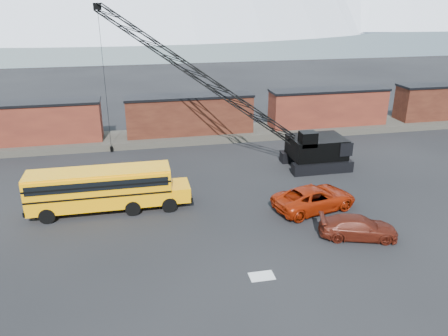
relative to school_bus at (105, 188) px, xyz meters
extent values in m
plane|color=black|center=(8.29, -6.11, -1.79)|extent=(160.00, 160.00, 0.00)
cube|color=silver|center=(8.29, 333.89, 10.21)|extent=(800.00, 80.00, 24.00)
cube|color=#47433A|center=(8.29, 15.89, -1.44)|extent=(120.00, 5.00, 0.70)
cube|color=#491B15|center=(-7.71, 15.89, 0.91)|extent=(13.50, 2.90, 4.00)
cube|color=black|center=(-7.71, 15.89, 2.96)|extent=(13.70, 3.10, 0.25)
cube|color=black|center=(-3.51, 15.89, -0.79)|extent=(2.20, 2.40, 0.60)
cube|color=#4F2416|center=(8.29, 15.89, 0.91)|extent=(13.50, 2.90, 4.00)
cube|color=black|center=(8.29, 15.89, 2.96)|extent=(13.70, 3.10, 0.25)
cube|color=black|center=(4.09, 15.89, -0.79)|extent=(2.20, 2.40, 0.60)
cube|color=black|center=(12.49, 15.89, -0.79)|extent=(2.20, 2.40, 0.60)
cube|color=#491B15|center=(24.29, 15.89, 0.91)|extent=(13.50, 2.90, 4.00)
cube|color=black|center=(24.29, 15.89, 2.96)|extent=(13.70, 3.10, 0.25)
cube|color=black|center=(20.09, 15.89, -0.79)|extent=(2.20, 2.40, 0.60)
cube|color=black|center=(28.49, 15.89, -0.79)|extent=(2.20, 2.40, 0.60)
cube|color=black|center=(36.09, 15.89, -0.79)|extent=(2.20, 2.40, 0.60)
cube|color=silver|center=(8.79, -10.11, -1.78)|extent=(1.40, 0.90, 0.02)
cube|color=#F59B05|center=(-0.35, 0.00, 0.01)|extent=(10.00, 2.50, 2.50)
cube|color=#F59B05|center=(5.25, 0.00, -0.69)|extent=(1.60, 2.30, 1.10)
cube|color=#F59B05|center=(-0.35, 0.00, 1.31)|extent=(10.00, 2.30, 0.18)
cube|color=black|center=(-0.35, -1.26, 0.71)|extent=(9.60, 0.05, 0.65)
cube|color=black|center=(-0.35, 1.26, 0.71)|extent=(9.60, 0.05, 0.65)
cube|color=black|center=(6.10, 0.00, -0.99)|extent=(0.15, 2.45, 0.35)
cube|color=black|center=(-5.40, 0.00, -0.99)|extent=(0.15, 2.50, 0.35)
cylinder|color=black|center=(-3.95, -1.15, -1.24)|extent=(1.10, 0.35, 1.10)
cylinder|color=black|center=(-3.95, 1.15, -1.24)|extent=(1.10, 0.35, 1.10)
cylinder|color=black|center=(1.85, -1.15, -1.24)|extent=(1.10, 0.35, 1.10)
cylinder|color=black|center=(1.85, 1.15, -1.24)|extent=(1.10, 0.35, 1.10)
cylinder|color=black|center=(4.45, -1.15, -1.24)|extent=(1.10, 0.35, 1.10)
cylinder|color=black|center=(4.45, 1.15, -1.24)|extent=(1.10, 0.35, 1.10)
imported|color=#921F07|center=(14.90, -2.88, -0.92)|extent=(6.79, 4.29, 1.75)
imported|color=#50180E|center=(16.09, -7.27, -1.07)|extent=(5.36, 3.35, 1.45)
cube|color=black|center=(18.41, 3.63, -1.29)|extent=(5.50, 1.00, 1.00)
cube|color=black|center=(18.41, 6.83, -1.29)|extent=(5.50, 1.00, 1.00)
cube|color=black|center=(18.41, 5.23, 0.11)|extent=(4.80, 3.60, 1.80)
cube|color=black|center=(20.41, 5.23, 0.31)|extent=(1.20, 3.80, 1.20)
cube|color=black|center=(17.01, 4.03, 1.31)|extent=(1.40, 1.20, 1.30)
cube|color=black|center=(17.01, 3.48, 1.31)|extent=(1.20, 0.06, 0.90)
cube|color=black|center=(-0.07, 13.12, 11.99)|extent=(0.70, 0.50, 0.60)
cylinder|color=black|center=(-0.07, 13.12, 5.10)|extent=(0.04, 0.04, 13.48)
cube|color=black|center=(-0.07, 13.12, -1.44)|extent=(0.25, 0.25, 0.50)
camera|label=1|loc=(2.51, -29.76, 12.83)|focal=35.00mm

